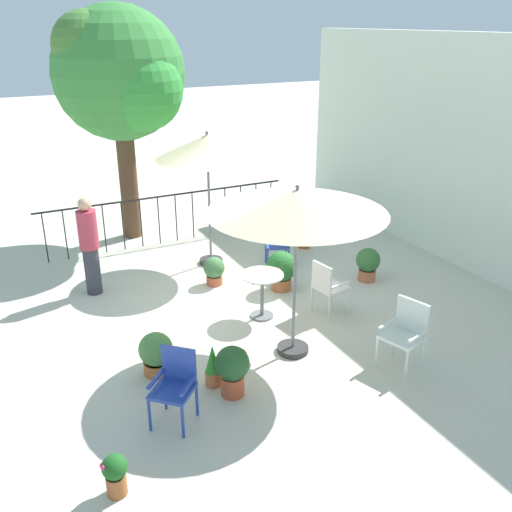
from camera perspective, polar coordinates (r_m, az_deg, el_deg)
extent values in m
plane|color=beige|center=(9.17, -2.04, -5.33)|extent=(60.00, 60.00, 0.00)
cube|color=silver|center=(11.07, 20.28, 9.60)|extent=(9.41, 0.30, 4.11)
cube|color=black|center=(11.69, -9.02, 5.99)|extent=(0.03, 5.19, 0.03)
cylinder|color=black|center=(11.39, -20.43, 1.70)|extent=(0.02, 0.02, 1.00)
cylinder|color=black|center=(11.43, -18.60, 2.02)|extent=(0.02, 0.02, 1.00)
cylinder|color=black|center=(11.48, -16.79, 2.34)|extent=(0.02, 0.02, 1.00)
cylinder|color=black|center=(11.54, -14.99, 2.65)|extent=(0.02, 0.02, 1.00)
cylinder|color=black|center=(11.61, -13.22, 2.95)|extent=(0.02, 0.02, 1.00)
cylinder|color=black|center=(11.69, -11.46, 3.24)|extent=(0.02, 0.02, 1.00)
cylinder|color=black|center=(11.79, -9.73, 3.53)|extent=(0.02, 0.02, 1.00)
cylinder|color=black|center=(11.89, -8.03, 3.81)|extent=(0.02, 0.02, 1.00)
cylinder|color=black|center=(12.01, -6.36, 4.09)|extent=(0.02, 0.02, 1.00)
cylinder|color=black|center=(12.13, -4.72, 4.35)|extent=(0.02, 0.02, 1.00)
cylinder|color=black|center=(12.27, -3.11, 4.61)|extent=(0.02, 0.02, 1.00)
cylinder|color=black|center=(12.41, -1.54, 4.85)|extent=(0.02, 0.02, 1.00)
cylinder|color=black|center=(12.57, -0.01, 5.09)|extent=(0.02, 0.02, 1.00)
cylinder|color=black|center=(12.73, 1.49, 5.31)|extent=(0.02, 0.02, 1.00)
cylinder|color=#523825|center=(12.13, -12.70, 7.43)|extent=(0.37, 0.37, 2.44)
sphere|color=#398539|center=(11.77, -13.62, 17.40)|extent=(2.56, 2.56, 2.56)
sphere|color=green|center=(11.25, -11.36, 16.04)|extent=(1.53, 1.53, 1.53)
sphere|color=#408740|center=(12.35, -12.47, 18.32)|extent=(1.41, 1.41, 1.41)
sphere|color=#437933|center=(11.49, -16.64, 19.56)|extent=(1.28, 1.28, 1.28)
cylinder|color=#2D2D2D|center=(10.86, -4.53, -0.50)|extent=(0.44, 0.44, 0.08)
cylinder|color=slate|center=(10.45, -4.73, 5.47)|extent=(0.04, 0.04, 2.45)
cone|color=beige|center=(10.20, -4.92, 10.90)|extent=(1.85, 1.85, 0.43)
sphere|color=slate|center=(10.15, -4.96, 12.24)|extent=(0.06, 0.06, 0.06)
cylinder|color=#2D2D2D|center=(8.07, 3.71, -9.29)|extent=(0.44, 0.44, 0.08)
cylinder|color=slate|center=(7.53, 3.93, -1.94)|extent=(0.04, 0.04, 2.35)
cone|color=beige|center=(7.16, 4.15, 5.54)|extent=(2.33, 2.33, 0.30)
sphere|color=slate|center=(7.11, 4.19, 6.92)|extent=(0.06, 0.06, 0.06)
cylinder|color=white|center=(8.63, 0.62, -1.93)|extent=(0.66, 0.66, 0.02)
cylinder|color=slate|center=(8.79, 0.61, -4.08)|extent=(0.06, 0.06, 0.70)
cylinder|color=slate|center=(8.94, 0.60, -5.99)|extent=(0.36, 0.36, 0.03)
cube|color=#2C4B98|center=(10.49, 2.14, 1.19)|extent=(0.62, 0.58, 0.04)
cube|color=#2C4B98|center=(10.42, 3.20, 2.48)|extent=(0.44, 0.22, 0.46)
cube|color=#2C4B98|center=(10.66, 2.04, 2.23)|extent=(0.19, 0.36, 0.03)
cube|color=#2C4B98|center=(10.24, 2.25, 1.35)|extent=(0.19, 0.36, 0.03)
cylinder|color=#2C4B98|center=(10.78, 0.99, 0.42)|extent=(0.04, 0.04, 0.44)
cylinder|color=#2C4B98|center=(10.36, 1.16, -0.53)|extent=(0.04, 0.04, 0.44)
cylinder|color=#2C4B98|center=(10.81, 3.03, 0.46)|extent=(0.04, 0.04, 0.44)
cylinder|color=#2C4B98|center=(10.40, 3.28, -0.49)|extent=(0.04, 0.04, 0.44)
cube|color=#26409D|center=(6.64, -8.39, -13.26)|extent=(0.63, 0.62, 0.04)
cube|color=#26409D|center=(6.65, -7.77, -10.65)|extent=(0.32, 0.33, 0.43)
cube|color=#26409D|center=(6.65, -10.05, -12.06)|extent=(0.32, 0.30, 0.03)
cube|color=#26409D|center=(6.50, -6.81, -12.75)|extent=(0.32, 0.30, 0.03)
cylinder|color=#26409D|center=(6.71, -10.65, -15.45)|extent=(0.04, 0.04, 0.42)
cylinder|color=#26409D|center=(6.56, -7.38, -16.23)|extent=(0.04, 0.04, 0.42)
cylinder|color=#26409D|center=(7.00, -9.11, -13.53)|extent=(0.04, 0.04, 0.42)
cylinder|color=#26409D|center=(6.85, -5.96, -14.21)|extent=(0.04, 0.04, 0.42)
cube|color=silver|center=(8.99, 7.56, -3.14)|extent=(0.51, 0.51, 0.04)
cube|color=silver|center=(8.76, 6.64, -2.12)|extent=(0.43, 0.10, 0.42)
cube|color=silver|center=(8.80, 8.49, -2.90)|extent=(0.10, 0.41, 0.03)
cube|color=silver|center=(9.07, 6.73, -2.00)|extent=(0.10, 0.41, 0.03)
cylinder|color=silver|center=(9.09, 9.33, -4.51)|extent=(0.04, 0.04, 0.40)
cylinder|color=silver|center=(9.35, 7.58, -3.58)|extent=(0.04, 0.04, 0.40)
cylinder|color=silver|center=(8.83, 7.38, -5.25)|extent=(0.04, 0.04, 0.40)
cylinder|color=silver|center=(9.09, 5.64, -4.27)|extent=(0.04, 0.04, 0.40)
cube|color=silver|center=(7.76, 14.45, -7.92)|extent=(0.60, 0.58, 0.04)
cube|color=silver|center=(7.80, 15.44, -5.79)|extent=(0.46, 0.18, 0.45)
cube|color=silver|center=(7.80, 13.15, -6.60)|extent=(0.16, 0.40, 0.03)
cube|color=silver|center=(7.61, 15.97, -7.72)|extent=(0.16, 0.40, 0.03)
cylinder|color=silver|center=(7.83, 12.04, -9.41)|extent=(0.04, 0.04, 0.43)
cylinder|color=silver|center=(7.63, 14.87, -10.62)|extent=(0.04, 0.04, 0.43)
cylinder|color=silver|center=(8.13, 13.73, -8.26)|extent=(0.04, 0.04, 0.43)
cylinder|color=silver|center=(7.95, 16.49, -9.37)|extent=(0.04, 0.04, 0.43)
cylinder|color=#9A562E|center=(6.13, -13.82, -21.40)|extent=(0.20, 0.20, 0.23)
cylinder|color=#382819|center=(6.06, -13.92, -20.69)|extent=(0.18, 0.18, 0.02)
sphere|color=#1A521C|center=(5.98, -14.03, -19.87)|extent=(0.25, 0.25, 0.25)
sphere|color=#DA3267|center=(5.99, -15.12, -19.64)|extent=(0.07, 0.07, 0.07)
sphere|color=#DA3267|center=(6.01, -14.62, -19.43)|extent=(0.07, 0.07, 0.07)
sphere|color=#DA3267|center=(5.92, -15.06, -19.86)|extent=(0.05, 0.05, 0.05)
cylinder|color=#AE602F|center=(7.70, -9.91, -10.95)|extent=(0.35, 0.35, 0.17)
cylinder|color=#382819|center=(7.66, -9.95, -10.47)|extent=(0.31, 0.31, 0.02)
sphere|color=#497F40|center=(7.56, -10.05, -9.20)|extent=(0.45, 0.45, 0.45)
sphere|color=#B34BA8|center=(7.61, -9.40, -8.46)|extent=(0.08, 0.08, 0.08)
sphere|color=#B34BA8|center=(7.66, -9.72, -8.33)|extent=(0.12, 0.12, 0.12)
sphere|color=#B34BA8|center=(7.42, -9.25, -8.94)|extent=(0.10, 0.10, 0.10)
sphere|color=#B34BA8|center=(7.63, -10.84, -9.16)|extent=(0.13, 0.13, 0.13)
cylinder|color=#AF5F36|center=(9.77, 2.54, -2.78)|extent=(0.34, 0.34, 0.21)
cylinder|color=#382819|center=(9.73, 2.55, -2.28)|extent=(0.30, 0.30, 0.02)
sphere|color=#236227|center=(9.64, 2.57, -1.04)|extent=(0.52, 0.52, 0.52)
sphere|color=#E0473F|center=(9.44, 2.32, -1.38)|extent=(0.12, 0.12, 0.12)
sphere|color=#E0473F|center=(9.46, 2.41, -1.08)|extent=(0.13, 0.13, 0.13)
cylinder|color=#AF5E3D|center=(10.29, 11.08, -1.86)|extent=(0.31, 0.31, 0.21)
cylinder|color=#382819|center=(10.25, 11.12, -1.38)|extent=(0.27, 0.27, 0.02)
sphere|color=#346431|center=(10.17, 11.20, -0.39)|extent=(0.43, 0.43, 0.43)
sphere|color=#D4405D|center=(10.02, 11.30, -0.57)|extent=(0.09, 0.09, 0.09)
sphere|color=#D4405D|center=(10.16, 10.39, -0.16)|extent=(0.11, 0.11, 0.11)
sphere|color=#D4405D|center=(10.15, 10.36, -0.19)|extent=(0.08, 0.08, 0.08)
cylinder|color=brown|center=(11.58, 4.83, 1.38)|extent=(0.24, 0.24, 0.22)
cylinder|color=#382819|center=(11.54, 4.84, 1.84)|extent=(0.21, 0.21, 0.02)
sphere|color=#497E3D|center=(11.49, 4.87, 2.60)|extent=(0.36, 0.36, 0.36)
cylinder|color=#B65636|center=(9.98, -4.20, -2.41)|extent=(0.28, 0.28, 0.16)
cylinder|color=#382819|center=(9.95, -4.21, -2.05)|extent=(0.25, 0.25, 0.02)
sphere|color=#406E3E|center=(9.88, -4.24, -1.16)|extent=(0.37, 0.37, 0.37)
sphere|color=#DC5232|center=(9.89, -3.44, -1.24)|extent=(0.10, 0.10, 0.10)
sphere|color=#DC5232|center=(9.99, -3.97, -0.43)|extent=(0.09, 0.09, 0.09)
cylinder|color=#C5693D|center=(7.39, -4.33, -12.12)|extent=(0.20, 0.20, 0.20)
cylinder|color=#382819|center=(7.34, -4.35, -11.56)|extent=(0.18, 0.18, 0.02)
cone|color=#318C28|center=(7.23, -4.40, -10.24)|extent=(0.19, 0.19, 0.38)
cylinder|color=#AE4C2D|center=(7.19, -2.36, -12.82)|extent=(0.29, 0.29, 0.27)
cylinder|color=#382819|center=(7.12, -2.38, -12.01)|extent=(0.25, 0.25, 0.02)
sphere|color=#255328|center=(7.01, -2.40, -10.72)|extent=(0.43, 0.43, 0.43)
sphere|color=#BA45A5|center=(7.09, -1.45, -9.81)|extent=(0.13, 0.13, 0.13)
sphere|color=#BA45A5|center=(7.03, -0.97, -10.92)|extent=(0.11, 0.11, 0.11)
sphere|color=#BA45A5|center=(7.15, -2.44, -10.18)|extent=(0.12, 0.12, 0.12)
sphere|color=#BA45A5|center=(6.98, -3.45, -11.16)|extent=(0.08, 0.08, 0.08)
cylinder|color=#33333D|center=(9.91, -16.10, -1.42)|extent=(0.26, 0.26, 0.82)
cylinder|color=#A93443|center=(9.64, -16.56, 2.55)|extent=(0.45, 0.45, 0.65)
sphere|color=tan|center=(9.51, -16.85, 5.00)|extent=(0.22, 0.22, 0.22)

